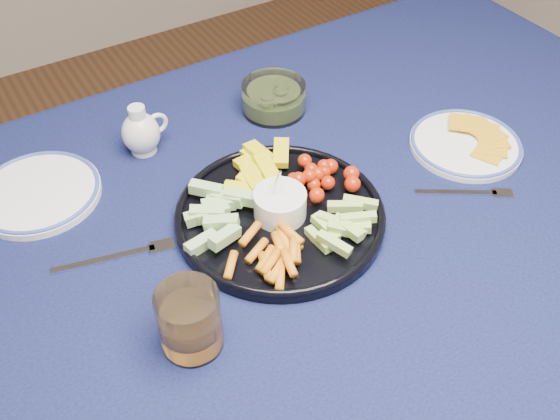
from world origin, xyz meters
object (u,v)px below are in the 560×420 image
dining_table (288,287)px  creamer_pitcher (141,132)px  pickle_bowl (274,99)px  side_plate_extra (38,192)px  juice_tumbler (190,323)px  crudite_platter (279,213)px  cheese_plate (466,143)px

dining_table → creamer_pitcher: creamer_pitcher is taller
creamer_pitcher → pickle_bowl: creamer_pitcher is taller
pickle_bowl → side_plate_extra: 0.44m
creamer_pitcher → pickle_bowl: size_ratio=0.77×
juice_tumbler → dining_table: bearing=20.4°
pickle_bowl → juice_tumbler: bearing=-132.8°
side_plate_extra → crudite_platter: bearing=-40.0°
pickle_bowl → cheese_plate: (0.23, -0.27, -0.01)m
cheese_plate → juice_tumbler: 0.59m
creamer_pitcher → pickle_bowl: bearing=-3.5°
dining_table → side_plate_extra: 0.42m
dining_table → side_plate_extra: bearing=132.3°
side_plate_extra → dining_table: bearing=-47.7°
crudite_platter → creamer_pitcher: 0.29m
crudite_platter → side_plate_extra: (-0.30, 0.25, -0.01)m
crudite_platter → side_plate_extra: bearing=140.0°
crudite_platter → side_plate_extra: crudite_platter is taller
creamer_pitcher → pickle_bowl: (0.25, -0.02, -0.01)m
crudite_platter → cheese_plate: (0.37, -0.02, -0.01)m
crudite_platter → cheese_plate: 0.37m
crudite_platter → juice_tumbler: 0.24m
dining_table → creamer_pitcher: bearing=105.2°
pickle_bowl → juice_tumbler: 0.52m
cheese_plate → crudite_platter: bearing=177.5°
cheese_plate → creamer_pitcher: bearing=149.2°
dining_table → side_plate_extra: size_ratio=8.46×
dining_table → crudite_platter: size_ratio=5.20×
dining_table → juice_tumbler: juice_tumbler is taller
dining_table → creamer_pitcher: size_ratio=18.50×
pickle_bowl → side_plate_extra: pickle_bowl is taller
crudite_platter → cheese_plate: crudite_platter is taller
juice_tumbler → side_plate_extra: 0.39m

